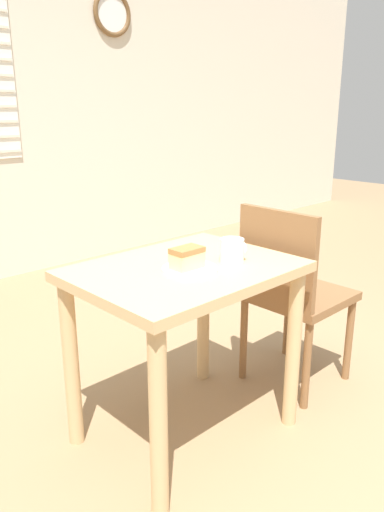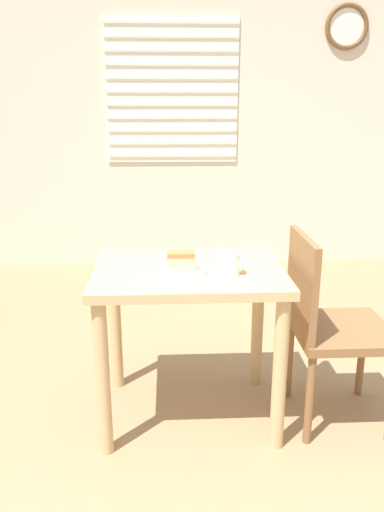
% 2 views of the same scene
% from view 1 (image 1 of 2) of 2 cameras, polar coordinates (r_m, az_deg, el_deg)
% --- Properties ---
extents(ground_plane, '(14.00, 14.00, 0.00)m').
position_cam_1_polar(ground_plane, '(2.03, 15.02, -24.27)').
color(ground_plane, '#997A56').
extents(dining_table_near, '(0.83, 0.63, 0.73)m').
position_cam_1_polar(dining_table_near, '(1.94, -0.76, -5.05)').
color(dining_table_near, tan).
rests_on(dining_table_near, ground_plane).
extents(chair_near_window, '(0.43, 0.43, 0.89)m').
position_cam_1_polar(chair_near_window, '(2.38, 11.26, -3.80)').
color(chair_near_window, brown).
rests_on(chair_near_window, ground_plane).
extents(plate, '(0.21, 0.21, 0.01)m').
position_cam_1_polar(plate, '(1.83, -0.24, -1.52)').
color(plate, white).
rests_on(plate, dining_table_near).
extents(cake_slice, '(0.12, 0.08, 0.08)m').
position_cam_1_polar(cake_slice, '(1.82, -0.57, -0.20)').
color(cake_slice, '#E5CC89').
rests_on(cake_slice, plate).
extents(coffee_mug, '(0.10, 0.09, 0.09)m').
position_cam_1_polar(coffee_mug, '(1.93, 4.66, 0.66)').
color(coffee_mug, white).
rests_on(coffee_mug, dining_table_near).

